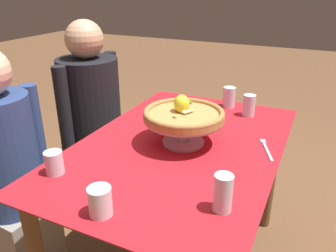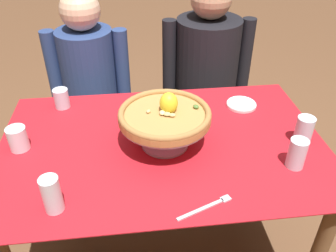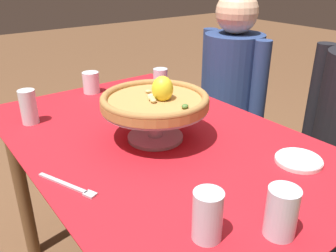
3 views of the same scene
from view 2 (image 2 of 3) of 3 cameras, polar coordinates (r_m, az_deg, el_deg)
The scene contains 12 objects.
dining_table at distance 1.49m, azimuth -0.86°, elevation -6.21°, with size 1.31×0.86×0.77m.
pizza_stand at distance 1.37m, azimuth -0.53°, elevation -0.32°, with size 0.35×0.35×0.12m.
pizza at distance 1.33m, azimuth -0.49°, elevation 1.96°, with size 0.36×0.36×0.10m.
water_glass_back_left at distance 1.70m, azimuth -16.92°, elevation 4.18°, with size 0.07×0.07×0.09m.
water_glass_front_left at distance 1.18m, azimuth -18.33°, elevation -10.83°, with size 0.06×0.06×0.13m.
water_glass_front_right at distance 1.36m, azimuth 20.19°, elevation -4.43°, with size 0.07×0.07×0.12m.
water_glass_side_right at distance 1.49m, azimuth 21.19°, elevation -0.93°, with size 0.07×0.07×0.12m.
water_glass_side_left at distance 1.48m, azimuth -23.19°, elevation -2.10°, with size 0.08×0.08×0.10m.
side_plate at distance 1.69m, azimuth 11.85°, elevation 3.51°, with size 0.14×0.14×0.02m.
dinner_fork at distance 1.17m, azimuth 6.44°, elevation -12.92°, with size 0.19×0.09×0.01m.
diner_left at distance 2.15m, azimuth -12.19°, elevation 4.31°, with size 0.47×0.34×1.20m.
diner_right at distance 2.19m, azimuth 6.12°, elevation 6.97°, with size 0.53×0.39×1.24m.
Camera 2 is at (-0.11, -1.12, 1.63)m, focal length 37.44 mm.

